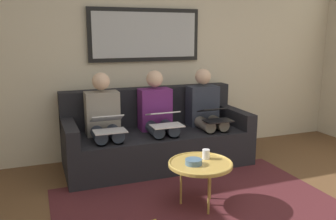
{
  "coord_description": "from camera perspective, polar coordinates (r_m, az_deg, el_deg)",
  "views": [
    {
      "loc": [
        1.34,
        1.83,
        1.57
      ],
      "look_at": [
        0.0,
        -1.7,
        0.75
      ],
      "focal_mm": 37.81,
      "sensor_mm": 36.0,
      "label": 1
    }
  ],
  "objects": [
    {
      "name": "wall_rear",
      "position": [
        4.63,
        -4.0,
        8.89
      ],
      "size": [
        6.0,
        0.12,
        2.6
      ],
      "primitive_type": "cube",
      "color": "beige",
      "rests_on": "ground_plane"
    },
    {
      "name": "laptop_black",
      "position": [
        4.24,
        7.61,
        -0.73
      ],
      "size": [
        0.33,
        0.34,
        0.15
      ],
      "color": "black"
    },
    {
      "name": "laptop_white",
      "position": [
        3.98,
        -0.54,
        -1.4
      ],
      "size": [
        0.35,
        0.36,
        0.15
      ],
      "color": "white"
    },
    {
      "name": "area_rug",
      "position": [
        3.38,
        5.32,
        -15.41
      ],
      "size": [
        2.6,
        1.8,
        0.01
      ],
      "primitive_type": "cube",
      "color": "#4C1E23",
      "rests_on": "ground_plane"
    },
    {
      "name": "person_right",
      "position": [
        4.05,
        -10.27,
        -1.66
      ],
      "size": [
        0.38,
        0.58,
        1.14
      ],
      "color": "gray",
      "rests_on": "couch"
    },
    {
      "name": "bowl",
      "position": [
        3.2,
        4.15,
        -8.34
      ],
      "size": [
        0.15,
        0.15,
        0.05
      ],
      "primitive_type": "cylinder",
      "color": "slate",
      "rests_on": "coffee_table"
    },
    {
      "name": "coffee_table",
      "position": [
        3.26,
        5.24,
        -8.71
      ],
      "size": [
        0.59,
        0.59,
        0.43
      ],
      "color": "tan",
      "rests_on": "ground_plane"
    },
    {
      "name": "laptop_silver",
      "position": [
        3.83,
        -9.62,
        -2.22
      ],
      "size": [
        0.34,
        0.36,
        0.16
      ],
      "color": "silver"
    },
    {
      "name": "cup",
      "position": [
        3.34,
        6.14,
        -7.09
      ],
      "size": [
        0.07,
        0.07,
        0.09
      ],
      "primitive_type": "cylinder",
      "color": "silver",
      "rests_on": "coffee_table"
    },
    {
      "name": "couch",
      "position": [
        4.35,
        -1.96,
        -4.56
      ],
      "size": [
        2.2,
        0.9,
        0.9
      ],
      "color": "black",
      "rests_on": "ground_plane"
    },
    {
      "name": "framed_mirror",
      "position": [
        4.53,
        -3.7,
        11.98
      ],
      "size": [
        1.44,
        0.05,
        0.66
      ],
      "color": "black"
    },
    {
      "name": "person_middle",
      "position": [
        4.21,
        -1.69,
        -0.94
      ],
      "size": [
        0.38,
        0.58,
        1.14
      ],
      "color": "#66236B",
      "rests_on": "couch"
    },
    {
      "name": "person_left",
      "position": [
        4.46,
        6.11,
        -0.27
      ],
      "size": [
        0.38,
        0.58,
        1.14
      ],
      "color": "#2D3342",
      "rests_on": "couch"
    }
  ]
}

